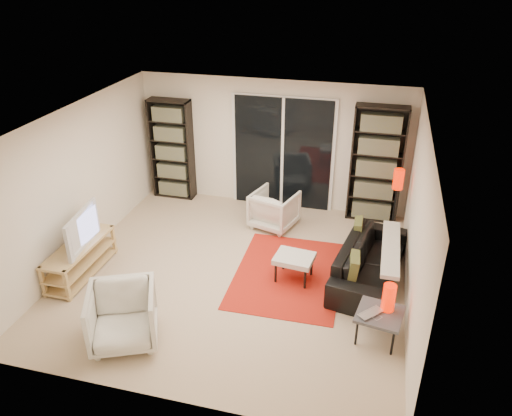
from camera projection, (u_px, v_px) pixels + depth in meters
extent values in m
plane|color=#C7AC8E|center=(235.00, 273.00, 7.61)|extent=(5.00, 5.00, 0.00)
cube|color=white|center=(273.00, 144.00, 9.21)|extent=(5.00, 0.02, 2.40)
cube|color=white|center=(160.00, 313.00, 4.91)|extent=(5.00, 0.02, 2.40)
cube|color=white|center=(77.00, 184.00, 7.62)|extent=(0.02, 5.00, 2.40)
cube|color=white|center=(417.00, 224.00, 6.50)|extent=(0.02, 5.00, 2.40)
cube|color=white|center=(232.00, 121.00, 6.51)|extent=(5.00, 5.00, 0.02)
cube|color=white|center=(283.00, 153.00, 9.21)|extent=(1.92, 0.06, 2.16)
cube|color=black|center=(282.00, 154.00, 9.18)|extent=(1.80, 0.02, 2.10)
cube|color=white|center=(282.00, 154.00, 9.17)|extent=(0.05, 0.02, 2.10)
cube|color=black|center=(172.00, 149.00, 9.61)|extent=(0.80, 0.30, 1.95)
cube|color=#807908|center=(172.00, 150.00, 9.59)|extent=(0.70, 0.22, 1.85)
cube|color=black|center=(376.00, 165.00, 8.72)|extent=(0.90, 0.30, 2.10)
cube|color=#807908|center=(376.00, 165.00, 8.70)|extent=(0.80, 0.22, 2.00)
cube|color=#DCB983|center=(78.00, 246.00, 7.38)|extent=(0.44, 1.37, 0.04)
cube|color=#DCB983|center=(81.00, 259.00, 7.49)|extent=(0.44, 1.37, 0.03)
cube|color=#DCB983|center=(83.00, 270.00, 7.58)|extent=(0.44, 1.37, 0.04)
cube|color=#DCB983|center=(43.00, 282.00, 6.97)|extent=(0.05, 0.05, 0.50)
cube|color=#DCB983|center=(92.00, 237.00, 8.09)|extent=(0.05, 0.05, 0.50)
cube|color=#DCB983|center=(67.00, 286.00, 6.89)|extent=(0.05, 0.05, 0.50)
cube|color=#DCB983|center=(114.00, 240.00, 8.01)|extent=(0.05, 0.05, 0.50)
imported|color=black|center=(76.00, 229.00, 7.24)|extent=(0.25, 0.99, 0.56)
cube|color=red|center=(288.00, 274.00, 7.58)|extent=(1.61, 2.15, 0.01)
imported|color=black|center=(370.00, 261.00, 7.37)|extent=(1.11, 2.11, 0.59)
imported|color=silver|center=(274.00, 209.00, 8.77)|extent=(0.89, 0.90, 0.66)
imported|color=silver|center=(123.00, 316.00, 6.12)|extent=(1.07, 1.08, 0.75)
cube|color=silver|center=(294.00, 258.00, 7.31)|extent=(0.61, 0.52, 0.08)
cylinder|color=black|center=(276.00, 273.00, 7.32)|extent=(0.04, 0.04, 0.32)
cylinder|color=black|center=(283.00, 260.00, 7.63)|extent=(0.04, 0.04, 0.32)
cylinder|color=black|center=(305.00, 280.00, 7.18)|extent=(0.04, 0.04, 0.32)
cylinder|color=black|center=(312.00, 266.00, 7.49)|extent=(0.04, 0.04, 0.32)
cube|color=#46474B|center=(380.00, 314.00, 6.16)|extent=(0.63, 0.63, 0.04)
cylinder|color=black|center=(357.00, 332.00, 6.14)|extent=(0.03, 0.03, 0.38)
cylinder|color=black|center=(365.00, 311.00, 6.50)|extent=(0.03, 0.03, 0.38)
cylinder|color=black|center=(393.00, 342.00, 5.98)|extent=(0.03, 0.03, 0.38)
cylinder|color=black|center=(399.00, 320.00, 6.34)|extent=(0.03, 0.03, 0.38)
imported|color=silver|center=(374.00, 315.00, 6.08)|extent=(0.38, 0.39, 0.03)
cylinder|color=red|center=(389.00, 297.00, 6.13)|extent=(0.16, 0.16, 0.36)
cylinder|color=black|center=(390.00, 236.00, 8.57)|extent=(0.19, 0.19, 0.03)
cylinder|color=black|center=(394.00, 213.00, 8.36)|extent=(0.03, 0.03, 0.94)
cylinder|color=red|center=(398.00, 179.00, 8.08)|extent=(0.17, 0.17, 0.34)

